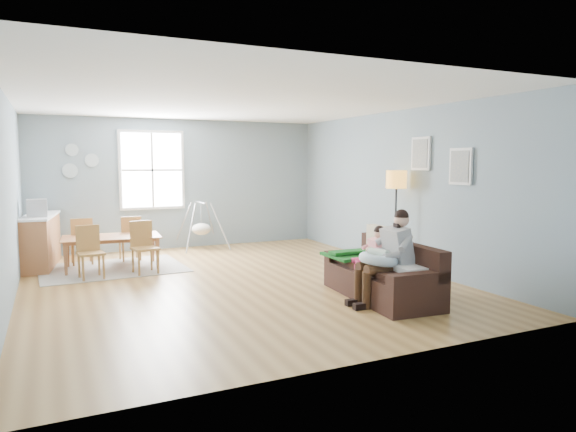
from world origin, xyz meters
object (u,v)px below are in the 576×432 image
dining_table (112,253)px  chair_se (143,244)px  chair_ne (131,236)px  storage_cube (413,286)px  sofa (384,278)px  floor_lamp (396,188)px  counter (41,241)px  father (388,254)px  chair_sw (90,249)px  monitor (37,208)px  chair_nw (82,239)px  baby_swing (201,228)px  toddler (373,249)px

dining_table → chair_se: (0.43, -0.55, 0.20)m
chair_ne → storage_cube: bearing=-59.1°
sofa → floor_lamp: bearing=49.2°
storage_cube → counter: bearing=131.9°
father → chair_sw: (-3.36, 3.16, -0.18)m
sofa → chair_sw: 4.55m
sofa → father: size_ratio=1.57×
sofa → storage_cube: (0.06, -0.53, -0.00)m
sofa → floor_lamp: size_ratio=1.14×
chair_ne → counter: (-1.49, 0.11, -0.00)m
chair_se → floor_lamp: bearing=-21.2°
dining_table → monitor: monitor is taller
chair_nw → baby_swing: bearing=17.7°
chair_se → chair_ne: bearing=92.3°
storage_cube → baby_swing: bearing=103.1°
father → monitor: (-4.09, 4.16, 0.41)m
floor_lamp → counter: bearing=153.0°
sofa → monitor: monitor is taller
sofa → baby_swing: (-1.19, 4.81, 0.17)m
toddler → storage_cube: size_ratio=1.45×
chair_se → chair_nw: size_ratio=1.02×
chair_ne → monitor: bearing=-172.7°
baby_swing → monitor: bearing=-163.4°
toddler → chair_se: toddler is taller
storage_cube → toddler: bearing=99.0°
storage_cube → chair_ne: chair_ne is taller
dining_table → counter: size_ratio=0.95×
sofa → dining_table: (-3.10, 3.50, 0.01)m
father → baby_swing: bearing=101.7°
father → chair_ne: size_ratio=1.46×
chair_sw → chair_ne: (0.78, 1.19, 0.00)m
sofa → chair_ne: 4.92m
chair_sw → monitor: size_ratio=2.65×
chair_nw → chair_sw: bearing=-87.4°
storage_cube → dining_table: (-3.16, 4.03, 0.01)m
chair_ne → toddler: bearing=-55.9°
floor_lamp → chair_ne: size_ratio=2.01×
chair_ne → baby_swing: baby_swing is taller
father → sofa: bearing=62.1°
sofa → father: bearing=-117.9°
chair_ne → chair_se: bearing=-87.7°
chair_nw → monitor: 0.91m
chair_sw → floor_lamp: bearing=-17.3°
baby_swing → chair_sw: bearing=-140.5°
father → chair_nw: bearing=128.3°
chair_sw → baby_swing: 2.99m
chair_ne → monitor: size_ratio=2.67×
floor_lamp → chair_nw: size_ratio=1.99×
chair_ne → baby_swing: (1.53, 0.71, -0.02)m
chair_ne → monitor: monitor is taller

